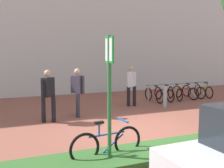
# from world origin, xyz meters

# --- Properties ---
(ground_plane) EXTENTS (60.00, 60.00, 0.00)m
(ground_plane) POSITION_xyz_m (0.00, 0.00, 0.00)
(ground_plane) COLOR brown
(building_facade) EXTENTS (28.00, 1.20, 10.00)m
(building_facade) POSITION_xyz_m (0.00, 8.31, 5.00)
(building_facade) COLOR silver
(building_facade) RESTS_ON ground
(planter_strip) EXTENTS (7.00, 1.10, 0.16)m
(planter_strip) POSITION_xyz_m (-0.98, -1.64, 0.08)
(planter_strip) COLOR #336028
(planter_strip) RESTS_ON ground
(parking_sign_post) EXTENTS (0.08, 0.36, 2.60)m
(parking_sign_post) POSITION_xyz_m (-1.68, -1.64, 1.69)
(parking_sign_post) COLOR #2D7238
(parking_sign_post) RESTS_ON ground
(bike_at_sign) EXTENTS (1.68, 0.42, 0.86)m
(bike_at_sign) POSITION_xyz_m (-1.64, -1.43, 0.35)
(bike_at_sign) COLOR black
(bike_at_sign) RESTS_ON ground
(bike_rack_cluster) EXTENTS (3.75, 1.77, 0.83)m
(bike_rack_cluster) POSITION_xyz_m (4.33, 4.09, 0.35)
(bike_rack_cluster) COLOR #99999E
(bike_rack_cluster) RESTS_ON ground
(bollard_steel) EXTENTS (0.16, 0.16, 0.90)m
(bollard_steel) POSITION_xyz_m (2.59, 2.75, 0.45)
(bollard_steel) COLOR #ADADB2
(bollard_steel) RESTS_ON ground
(person_shirt_blue) EXTENTS (0.50, 0.43, 1.72)m
(person_shirt_blue) POSITION_xyz_m (1.40, 3.51, 0.98)
(person_shirt_blue) COLOR black
(person_shirt_blue) RESTS_ON ground
(person_suited_navy) EXTENTS (0.49, 0.44, 1.72)m
(person_suited_navy) POSITION_xyz_m (-2.30, 2.16, 0.98)
(person_suited_navy) COLOR black
(person_suited_navy) RESTS_ON ground
(person_suited_dark) EXTENTS (0.42, 0.52, 1.72)m
(person_suited_dark) POSITION_xyz_m (-1.21, 2.55, 0.98)
(person_suited_dark) COLOR #2D2D38
(person_suited_dark) RESTS_ON ground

